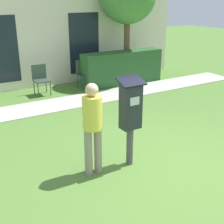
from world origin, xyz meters
The scene contains 9 objects.
ground_plane centered at (0.00, 0.00, 0.00)m, with size 40.00×40.00×0.00m, color #517A33.
sidewalk centered at (0.00, 4.16, 0.01)m, with size 12.00×1.10×0.02m.
building_facade centered at (0.00, 6.26, 1.60)m, with size 10.00×0.26×3.20m.
parking_meter centered at (-0.51, 0.48, 1.02)m, with size 0.44×0.31×1.59m.
person_standing centered at (-1.21, 0.54, 0.93)m, with size 0.32×0.32×1.58m.
outdoor_chair_left centered at (-0.48, 5.35, 0.53)m, with size 0.44×0.44×0.90m.
outdoor_chair_middle centered at (0.94, 5.30, 0.53)m, with size 0.44×0.44×0.90m.
outdoor_chair_right centered at (2.37, 5.39, 0.53)m, with size 0.44×0.44×0.90m.
hedge_row centered at (2.27, 5.08, 0.55)m, with size 2.83×0.60×1.10m.
Camera 1 is at (-3.31, -3.59, 2.85)m, focal length 50.00 mm.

